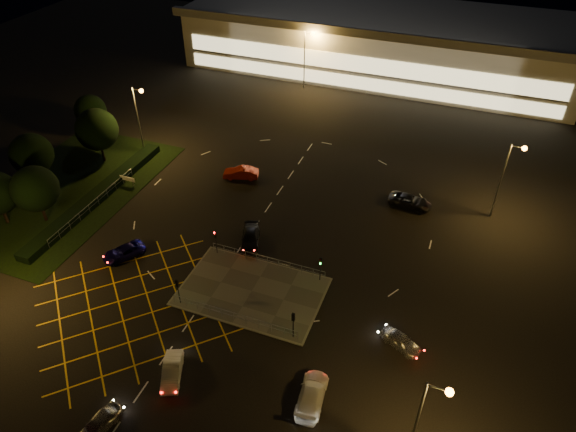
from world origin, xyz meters
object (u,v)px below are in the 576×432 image
(car_right_silver, at_px, (401,341))
(car_approach_white, at_px, (312,395))
(car_circ_red, at_px, (241,173))
(signal_nw, at_px, (215,237))
(signal_se, at_px, (293,320))
(car_near_silver, at_px, (99,424))
(car_far_dkgrey, at_px, (250,238))
(signal_ne, at_px, (320,264))
(car_queue_white, at_px, (172,371))
(signal_sw, at_px, (178,287))
(car_left_blue, at_px, (124,252))
(car_east_grey, at_px, (410,201))

(car_right_silver, bearing_deg, car_approach_white, 169.15)
(car_right_silver, bearing_deg, car_circ_red, 75.92)
(signal_nw, relative_size, car_approach_white, 0.60)
(signal_se, relative_size, car_near_silver, 0.78)
(car_far_dkgrey, distance_m, car_circ_red, 13.69)
(car_near_silver, xyz_separation_m, car_far_dkgrey, (1.83, 24.97, 0.02))
(signal_se, xyz_separation_m, car_near_silver, (-11.11, -13.98, -1.68))
(car_near_silver, distance_m, car_far_dkgrey, 25.04)
(signal_ne, relative_size, car_far_dkgrey, 0.65)
(car_near_silver, bearing_deg, signal_nw, 102.74)
(signal_se, xyz_separation_m, car_far_dkgrey, (-9.28, 10.99, -1.67))
(signal_nw, distance_m, car_queue_white, 16.17)
(signal_sw, distance_m, car_far_dkgrey, 11.45)
(signal_ne, bearing_deg, car_left_blue, -169.20)
(car_near_silver, bearing_deg, car_queue_white, 76.26)
(signal_ne, bearing_deg, car_approach_white, -74.68)
(signal_sw, relative_size, signal_se, 1.00)
(signal_nw, xyz_separation_m, car_near_silver, (0.89, -21.96, -1.68))
(signal_ne, relative_size, car_right_silver, 0.80)
(car_east_grey, bearing_deg, car_left_blue, 131.12)
(car_right_silver, bearing_deg, signal_ne, 84.89)
(car_near_silver, height_order, car_far_dkgrey, car_far_dkgrey)
(car_near_silver, distance_m, car_circ_red, 37.22)
(car_far_dkgrey, relative_size, car_approach_white, 0.93)
(signal_se, relative_size, car_queue_white, 0.74)
(signal_ne, distance_m, car_circ_red, 21.95)
(signal_ne, relative_size, car_approach_white, 0.60)
(car_right_silver, height_order, car_approach_white, car_approach_white)
(car_approach_white, bearing_deg, signal_ne, -80.21)
(signal_se, relative_size, car_left_blue, 0.68)
(signal_ne, distance_m, car_right_silver, 11.06)
(car_left_blue, relative_size, car_far_dkgrey, 0.96)
(signal_se, relative_size, car_circ_red, 0.67)
(car_far_dkgrey, bearing_deg, car_left_blue, -169.29)
(car_circ_red, height_order, car_approach_white, car_circ_red)
(car_east_grey, distance_m, car_approach_white, 30.26)
(car_queue_white, height_order, car_circ_red, car_circ_red)
(car_queue_white, xyz_separation_m, car_left_blue, (-13.06, 11.58, -0.06))
(signal_nw, distance_m, car_approach_white, 20.83)
(car_queue_white, relative_size, car_left_blue, 0.92)
(car_queue_white, xyz_separation_m, car_right_silver, (17.78, 10.25, -0.03))
(signal_sw, height_order, car_left_blue, signal_sw)
(signal_ne, relative_size, car_left_blue, 0.68)
(car_east_grey, bearing_deg, car_right_silver, -167.49)
(signal_se, distance_m, signal_nw, 14.41)
(car_right_silver, relative_size, car_approach_white, 0.75)
(car_left_blue, distance_m, car_approach_white, 26.79)
(car_circ_red, relative_size, car_approach_white, 0.91)
(signal_se, xyz_separation_m, car_left_blue, (-21.34, 3.92, -1.72))
(car_near_silver, height_order, car_east_grey, car_east_grey)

